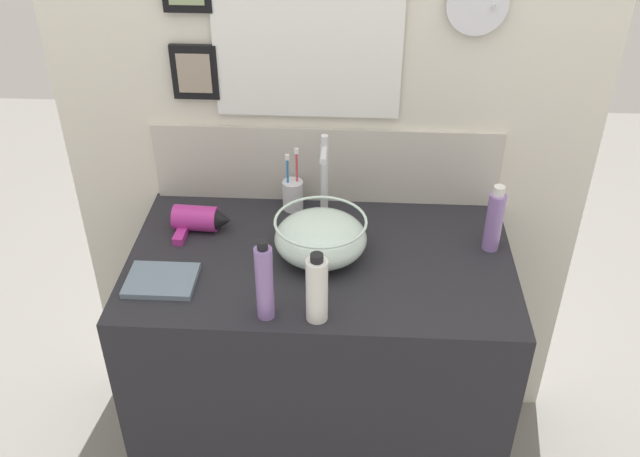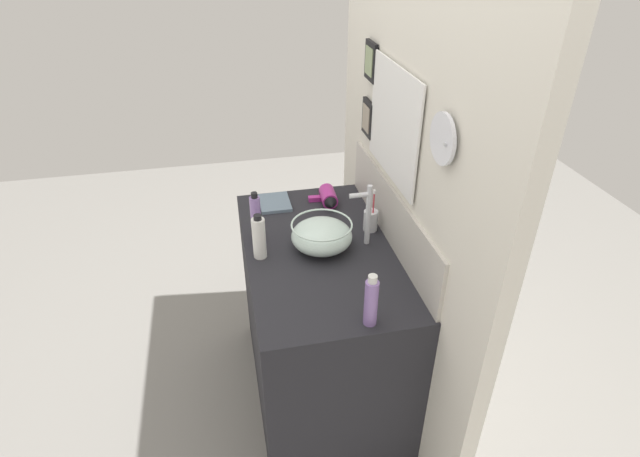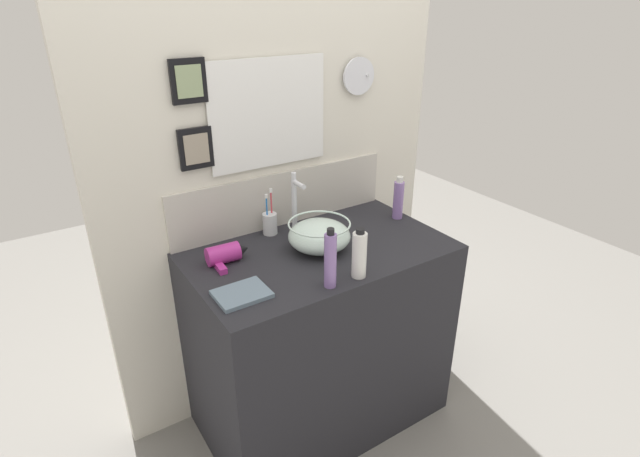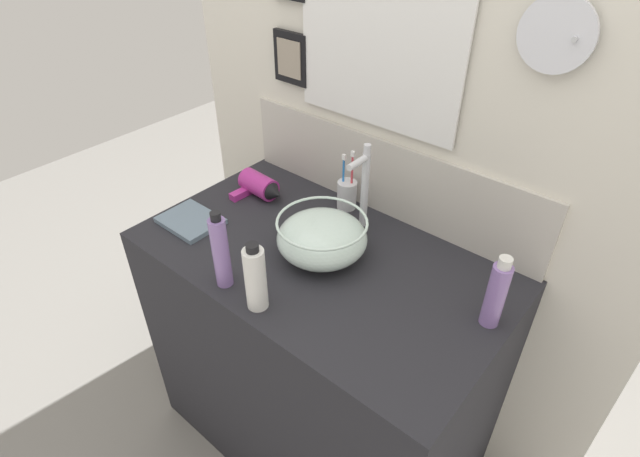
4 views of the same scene
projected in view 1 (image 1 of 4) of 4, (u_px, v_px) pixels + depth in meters
vanity_counter at (320, 371)px, 2.29m from camera, size 1.10×0.64×0.91m
back_panel at (326, 122)px, 2.17m from camera, size 1.65×0.10×2.33m
glass_bowl_sink at (319, 237)px, 2.00m from camera, size 0.26×0.26×0.12m
faucet at (323, 174)px, 2.11m from camera, size 0.02×0.10×0.28m
hair_drier at (200, 219)px, 2.13m from camera, size 0.18×0.14×0.08m
toothbrush_cup at (293, 194)px, 2.22m from camera, size 0.06×0.06×0.21m
lotion_bottle at (494, 220)px, 2.02m from camera, size 0.05×0.05×0.21m
soap_dispenser at (317, 289)px, 1.77m from camera, size 0.06×0.06×0.20m
spray_bottle at (265, 282)px, 1.77m from camera, size 0.05×0.05×0.23m
hand_towel at (161, 280)px, 1.94m from camera, size 0.19×0.15×0.02m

